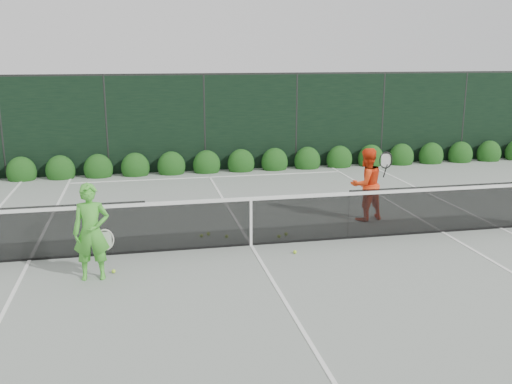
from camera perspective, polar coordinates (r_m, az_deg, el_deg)
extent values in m
plane|color=gray|center=(11.23, -0.50, -5.36)|extent=(80.00, 80.00, 0.00)
cube|color=black|center=(11.09, -22.37, -3.93)|extent=(4.40, 0.01, 1.02)
cube|color=black|center=(11.08, -0.51, -3.02)|extent=(4.00, 0.01, 0.96)
cube|color=black|center=(12.56, 18.65, -1.61)|extent=(4.40, 0.01, 1.02)
cube|color=white|center=(10.96, -0.51, -0.69)|extent=(12.80, 0.03, 0.07)
cube|color=black|center=(11.23, -0.50, -5.26)|extent=(12.80, 0.02, 0.04)
cube|color=white|center=(11.09, -0.51, -3.13)|extent=(0.05, 0.03, 0.91)
imported|color=green|center=(9.77, -16.14, -3.86)|extent=(0.60, 0.40, 1.63)
torus|color=beige|center=(9.91, -14.88, -4.64)|extent=(0.30, 0.03, 0.30)
cylinder|color=black|center=(9.99, -14.79, -5.95)|extent=(0.10, 0.03, 0.30)
imported|color=#FD4015|center=(12.96, 10.95, 0.75)|extent=(0.92, 0.80, 1.63)
torus|color=black|center=(12.80, 12.86, 3.12)|extent=(0.30, 0.04, 0.30)
cylinder|color=black|center=(12.85, 12.80, 2.07)|extent=(0.10, 0.03, 0.30)
cube|color=white|center=(13.37, 23.26, -3.33)|extent=(0.06, 23.77, 0.01)
cube|color=white|center=(11.23, -21.71, -6.36)|extent=(0.06, 23.77, 0.01)
cube|color=white|center=(12.65, 18.14, -3.82)|extent=(0.06, 23.77, 0.01)
cube|color=white|center=(22.69, -6.39, 4.39)|extent=(11.03, 0.06, 0.01)
cube|color=white|center=(17.33, -4.64, 1.50)|extent=(8.23, 0.06, 0.01)
cube|color=white|center=(11.23, -0.50, -5.33)|extent=(0.06, 12.80, 0.01)
cube|color=black|center=(18.16, -5.17, 6.83)|extent=(32.00, 0.06, 3.00)
cube|color=#262826|center=(18.04, -5.28, 11.66)|extent=(32.00, 0.06, 0.06)
cylinder|color=#262826|center=(18.46, -24.10, 5.81)|extent=(0.08, 0.08, 3.00)
cylinder|color=#262826|center=(18.06, -14.73, 6.40)|extent=(0.08, 0.08, 3.00)
cylinder|color=#262826|center=(18.16, -5.17, 6.83)|extent=(0.08, 0.08, 3.00)
cylinder|color=#262826|center=(18.74, 4.04, 7.07)|extent=(0.08, 0.08, 3.00)
cylinder|color=#262826|center=(19.76, 12.51, 7.13)|extent=(0.08, 0.08, 3.00)
cylinder|color=#262826|center=(21.16, 20.01, 7.05)|extent=(0.08, 0.08, 3.00)
ellipsoid|color=#11390F|center=(18.22, -22.40, 1.83)|extent=(0.86, 0.65, 0.94)
ellipsoid|color=#11390F|center=(18.04, -18.97, 2.02)|extent=(0.86, 0.65, 0.94)
ellipsoid|color=#11390F|center=(17.94, -15.49, 2.21)|extent=(0.86, 0.65, 0.94)
ellipsoid|color=#11390F|center=(17.89, -11.97, 2.38)|extent=(0.86, 0.65, 0.94)
ellipsoid|color=#11390F|center=(17.92, -8.45, 2.55)|extent=(0.86, 0.65, 0.94)
ellipsoid|color=#11390F|center=(18.01, -4.96, 2.71)|extent=(0.86, 0.65, 0.94)
ellipsoid|color=#11390F|center=(18.17, -1.51, 2.85)|extent=(0.86, 0.65, 0.94)
ellipsoid|color=#11390F|center=(18.39, 1.87, 2.98)|extent=(0.86, 0.65, 0.94)
ellipsoid|color=#11390F|center=(18.68, 5.16, 3.10)|extent=(0.86, 0.65, 0.94)
ellipsoid|color=#11390F|center=(19.02, 8.33, 3.21)|extent=(0.86, 0.65, 0.94)
ellipsoid|color=#11390F|center=(19.43, 11.39, 3.30)|extent=(0.86, 0.65, 0.94)
ellipsoid|color=#11390F|center=(19.88, 14.32, 3.38)|extent=(0.86, 0.65, 0.94)
ellipsoid|color=#11390F|center=(20.38, 17.10, 3.45)|extent=(0.86, 0.65, 0.94)
ellipsoid|color=#11390F|center=(20.93, 19.75, 3.50)|extent=(0.86, 0.65, 0.94)
ellipsoid|color=#11390F|center=(21.52, 22.26, 3.55)|extent=(0.86, 0.65, 0.94)
sphere|color=#B8E833|center=(11.75, -5.48, -4.37)|extent=(0.07, 0.07, 0.07)
sphere|color=#B8E833|center=(11.67, -2.96, -4.45)|extent=(0.07, 0.07, 0.07)
sphere|color=#B8E833|center=(11.83, 3.03, -4.20)|extent=(0.07, 0.07, 0.07)
sphere|color=#B8E833|center=(11.67, 2.32, -4.45)|extent=(0.07, 0.07, 0.07)
sphere|color=#B8E833|center=(10.17, -14.05, -7.69)|extent=(0.07, 0.07, 0.07)
sphere|color=#B8E833|center=(11.86, -4.80, -4.18)|extent=(0.07, 0.07, 0.07)
sphere|color=#B8E833|center=(10.80, 3.91, -6.00)|extent=(0.07, 0.07, 0.07)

